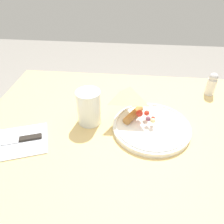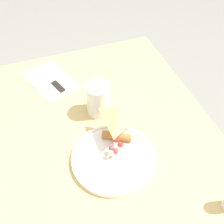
% 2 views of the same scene
% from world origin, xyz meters
% --- Properties ---
extents(dining_table, '(0.93, 0.89, 0.77)m').
position_xyz_m(dining_table, '(0.00, 0.00, 0.65)').
color(dining_table, '#DBB770').
rests_on(dining_table, ground_plane).
extents(plate_pizza, '(0.24, 0.24, 0.05)m').
position_xyz_m(plate_pizza, '(-0.10, -0.09, 0.78)').
color(plate_pizza, white).
rests_on(plate_pizza, dining_table).
extents(milk_glass, '(0.08, 0.08, 0.12)m').
position_xyz_m(milk_glass, '(0.10, -0.10, 0.82)').
color(milk_glass, white).
rests_on(milk_glass, dining_table).
extents(napkin_folded, '(0.24, 0.20, 0.00)m').
position_xyz_m(napkin_folded, '(0.31, 0.02, 0.77)').
color(napkin_folded, silver).
rests_on(napkin_folded, dining_table).
extents(butter_knife, '(0.17, 0.08, 0.01)m').
position_xyz_m(butter_knife, '(0.30, 0.02, 0.77)').
color(butter_knife, black).
rests_on(butter_knife, napkin_folded).
extents(salt_shaker, '(0.03, 0.03, 0.09)m').
position_xyz_m(salt_shaker, '(-0.34, -0.32, 0.81)').
color(salt_shaker, silver).
rests_on(salt_shaker, dining_table).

